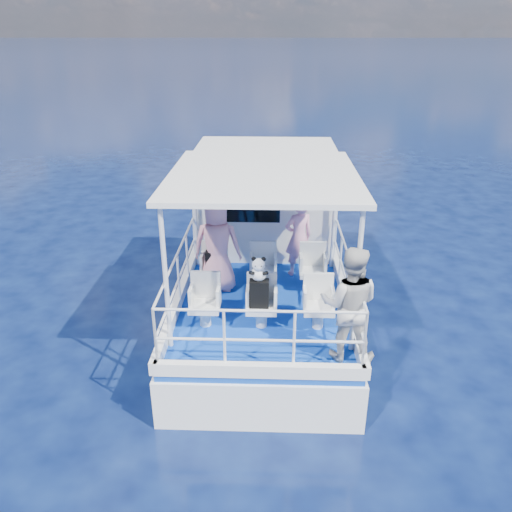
{
  "coord_description": "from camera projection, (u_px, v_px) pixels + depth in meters",
  "views": [
    {
      "loc": [
        0.15,
        -7.98,
        5.19
      ],
      "look_at": [
        -0.11,
        -0.4,
        1.82
      ],
      "focal_mm": 35.0,
      "sensor_mm": 36.0,
      "label": 1
    }
  ],
  "objects": [
    {
      "name": "seat_center_aft",
      "position": [
        261.0,
        315.0,
        7.95
      ],
      "size": [
        0.48,
        0.46,
        0.38
      ],
      "primitive_type": "cube",
      "color": "silver",
      "rests_on": "deck"
    },
    {
      "name": "deck",
      "position": [
        264.0,
        272.0,
        9.97
      ],
      "size": [
        2.9,
        6.9,
        0.1
      ],
      "primitive_type": "cube",
      "color": "#0B359E",
      "rests_on": "hull"
    },
    {
      "name": "backpack_center",
      "position": [
        259.0,
        294.0,
        7.75
      ],
      "size": [
        0.3,
        0.17,
        0.45
      ],
      "primitive_type": "cube",
      "color": "black",
      "rests_on": "seat_center_aft"
    },
    {
      "name": "canopy",
      "position": [
        263.0,
        175.0,
        7.94
      ],
      "size": [
        3.0,
        3.2,
        0.08
      ],
      "primitive_type": "cube",
      "color": "white",
      "rests_on": "cabin"
    },
    {
      "name": "cabin",
      "position": [
        266.0,
        197.0,
        10.69
      ],
      "size": [
        2.85,
        2.0,
        2.2
      ],
      "primitive_type": "cube",
      "color": "white",
      "rests_on": "deck"
    },
    {
      "name": "hull",
      "position": [
        264.0,
        309.0,
        10.31
      ],
      "size": [
        3.0,
        7.0,
        1.6
      ],
      "primitive_type": "cube",
      "color": "white",
      "rests_on": "ground"
    },
    {
      "name": "passenger_stbd_aft",
      "position": [
        349.0,
        304.0,
        6.93
      ],
      "size": [
        0.93,
        0.79,
        1.72
      ],
      "primitive_type": "imported",
      "rotation": [
        0.0,
        0.0,
        2.97
      ],
      "color": "beige",
      "rests_on": "deck"
    },
    {
      "name": "backpack_port",
      "position": [
        214.0,
        261.0,
        8.94
      ],
      "size": [
        0.29,
        0.16,
        0.38
      ],
      "primitive_type": "cube",
      "color": "black",
      "rests_on": "seat_port_fwd"
    },
    {
      "name": "seat_center_fwd",
      "position": [
        263.0,
        279.0,
        9.14
      ],
      "size": [
        0.48,
        0.46,
        0.38
      ],
      "primitive_type": "cube",
      "color": "silver",
      "rests_on": "deck"
    },
    {
      "name": "passenger_stbd_fwd",
      "position": [
        298.0,
        237.0,
        9.48
      ],
      "size": [
        0.65,
        0.55,
        1.53
      ],
      "primitive_type": "imported",
      "rotation": [
        0.0,
        0.0,
        3.52
      ],
      "color": "pink",
      "rests_on": "deck"
    },
    {
      "name": "railings",
      "position": [
        262.0,
        283.0,
        8.31
      ],
      "size": [
        2.84,
        3.59,
        1.0
      ],
      "primitive_type": null,
      "color": "white",
      "rests_on": "deck"
    },
    {
      "name": "seat_port_fwd",
      "position": [
        214.0,
        278.0,
        9.17
      ],
      "size": [
        0.48,
        0.46,
        0.38
      ],
      "primitive_type": "cube",
      "color": "silver",
      "rests_on": "deck"
    },
    {
      "name": "compact_camera",
      "position": [
        213.0,
        249.0,
        8.87
      ],
      "size": [
        0.1,
        0.06,
        0.06
      ],
      "primitive_type": "cube",
      "color": "black",
      "rests_on": "backpack_port"
    },
    {
      "name": "seat_stbd_aft",
      "position": [
        318.0,
        316.0,
        7.93
      ],
      "size": [
        0.48,
        0.46,
        0.38
      ],
      "primitive_type": "cube",
      "color": "silver",
      "rests_on": "deck"
    },
    {
      "name": "passenger_port_fwd",
      "position": [
        217.0,
        245.0,
        8.85
      ],
      "size": [
        0.67,
        0.49,
        1.74
      ],
      "primitive_type": "imported",
      "rotation": [
        0.0,
        0.0,
        3.1
      ],
      "color": "pink",
      "rests_on": "deck"
    },
    {
      "name": "seat_port_aft",
      "position": [
        205.0,
        314.0,
        7.98
      ],
      "size": [
        0.48,
        0.46,
        0.38
      ],
      "primitive_type": "cube",
      "color": "silver",
      "rests_on": "deck"
    },
    {
      "name": "seat_stbd_fwd",
      "position": [
        312.0,
        280.0,
        9.11
      ],
      "size": [
        0.48,
        0.46,
        0.38
      ],
      "primitive_type": "cube",
      "color": "silver",
      "rests_on": "deck"
    },
    {
      "name": "ground",
      "position": [
        263.0,
        335.0,
        9.4
      ],
      "size": [
        2000.0,
        2000.0,
        0.0
      ],
      "primitive_type": "plane",
      "color": "black",
      "rests_on": "ground"
    },
    {
      "name": "canopy_posts",
      "position": [
        263.0,
        242.0,
        8.36
      ],
      "size": [
        2.77,
        2.97,
        2.2
      ],
      "color": "white",
      "rests_on": "deck"
    },
    {
      "name": "panda",
      "position": [
        259.0,
        269.0,
        7.59
      ],
      "size": [
        0.25,
        0.21,
        0.39
      ],
      "primitive_type": null,
      "color": "white",
      "rests_on": "backpack_center"
    }
  ]
}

